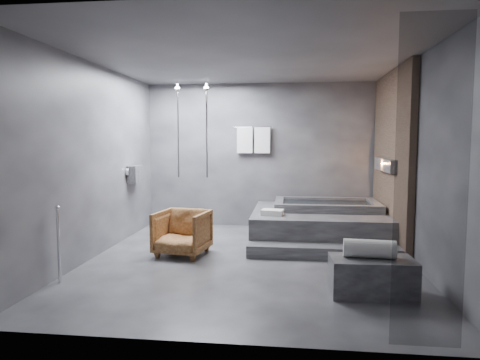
# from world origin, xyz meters

# --- Properties ---
(room) EXTENTS (5.00, 5.04, 2.82)m
(room) POSITION_xyz_m (0.40, 0.24, 1.73)
(room) COLOR #2A2A2C
(room) RESTS_ON ground
(tub_deck) EXTENTS (2.20, 2.00, 0.50)m
(tub_deck) POSITION_xyz_m (1.05, 1.45, 0.25)
(tub_deck) COLOR #2F2F31
(tub_deck) RESTS_ON ground
(tub_step) EXTENTS (2.20, 0.36, 0.18)m
(tub_step) POSITION_xyz_m (1.05, 0.27, 0.09)
(tub_step) COLOR #2F2F31
(tub_step) RESTS_ON ground
(concrete_bench) EXTENTS (0.92, 0.53, 0.40)m
(concrete_bench) POSITION_xyz_m (1.47, -1.17, 0.20)
(concrete_bench) COLOR #2D2E30
(concrete_bench) RESTS_ON ground
(driftwood_chair) EXTENTS (0.82, 0.84, 0.66)m
(driftwood_chair) POSITION_xyz_m (-1.01, 0.21, 0.33)
(driftwood_chair) COLOR #4D2B13
(driftwood_chair) RESTS_ON ground
(rolled_towel) EXTENTS (0.57, 0.25, 0.20)m
(rolled_towel) POSITION_xyz_m (1.44, -1.14, 0.50)
(rolled_towel) COLOR silver
(rolled_towel) RESTS_ON concrete_bench
(deck_towel) EXTENTS (0.37, 0.29, 0.09)m
(deck_towel) POSITION_xyz_m (0.29, 0.90, 0.54)
(deck_towel) COLOR silver
(deck_towel) RESTS_ON tub_deck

